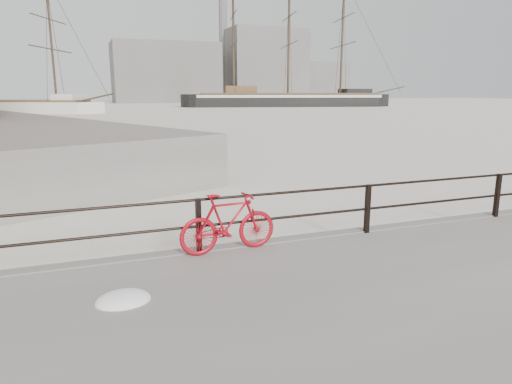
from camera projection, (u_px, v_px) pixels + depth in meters
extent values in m
plane|color=white|center=(361.00, 246.00, 9.56)|extent=(400.00, 400.00, 0.00)
imported|color=#A80B17|center=(228.00, 223.00, 8.12)|extent=(1.81, 0.38, 1.08)
ellipsoid|color=white|center=(123.00, 292.00, 6.25)|extent=(0.76, 0.59, 0.27)
cube|color=gray|center=(165.00, 73.00, 142.51)|extent=(32.00, 18.00, 18.00)
cube|color=gray|center=(264.00, 66.00, 158.48)|extent=(26.00, 20.00, 24.00)
cube|color=gray|center=(315.00, 82.00, 172.03)|extent=(20.00, 16.00, 14.00)
cylinder|color=gray|center=(223.00, 36.00, 156.44)|extent=(2.80, 2.80, 44.00)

